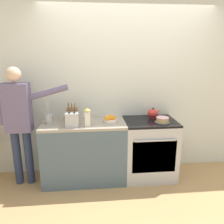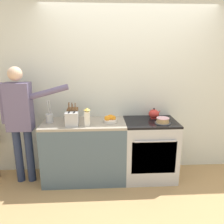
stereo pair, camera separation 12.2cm
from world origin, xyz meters
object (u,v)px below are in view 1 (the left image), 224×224
person_baker (19,117)px  stove_range (149,149)px  tea_kettle (153,113)px  knife_block (72,115)px  milk_carton (88,118)px  layer_cake (162,120)px  fruit_bowl (110,119)px  toaster (72,120)px  utensil_crock (49,118)px

person_baker → stove_range: bearing=4.3°
tea_kettle → knife_block: size_ratio=0.69×
milk_carton → layer_cake: bearing=2.7°
milk_carton → person_baker: bearing=171.2°
milk_carton → knife_block: bearing=132.4°
fruit_bowl → milk_carton: bearing=-154.5°
layer_cake → stove_range: bearing=141.5°
toaster → person_baker: bearing=168.9°
fruit_bowl → utensil_crock: bearing=177.9°
tea_kettle → utensil_crock: size_ratio=0.60×
layer_cake → utensil_crock: 1.59m
tea_kettle → knife_block: knife_block is taller
toaster → milk_carton: milk_carton is taller
utensil_crock → person_baker: person_baker is taller
layer_cake → fruit_bowl: (-0.73, 0.10, 0.01)m
knife_block → fruit_bowl: bearing=-9.9°
fruit_bowl → person_baker: bearing=-179.7°
fruit_bowl → toaster: size_ratio=1.00×
person_baker → knife_block: bearing=11.9°
tea_kettle → fruit_bowl: size_ratio=0.99×
knife_block → toaster: knife_block is taller
stove_range → person_baker: (-1.82, -0.02, 0.55)m
milk_carton → stove_range: bearing=10.2°
stove_range → utensil_crock: (-1.44, 0.02, 0.51)m
stove_range → utensil_crock: 1.53m
utensil_crock → fruit_bowl: 0.85m
tea_kettle → utensil_crock: utensil_crock is taller
stove_range → knife_block: bearing=175.9°
milk_carton → tea_kettle: bearing=17.4°
layer_cake → person_baker: person_baker is taller
utensil_crock → fruit_bowl: size_ratio=1.67×
stove_range → utensil_crock: bearing=179.2°
person_baker → fruit_bowl: bearing=4.1°
layer_cake → utensil_crock: (-1.58, 0.13, 0.03)m
utensil_crock → milk_carton: size_ratio=1.29×
toaster → person_baker: person_baker is taller
knife_block → layer_cake: bearing=-8.7°
tea_kettle → knife_block: bearing=-176.9°
milk_carton → toaster: bearing=179.7°
stove_range → layer_cake: 0.51m
tea_kettle → fruit_bowl: tea_kettle is taller
fruit_bowl → milk_carton: size_ratio=0.77×
fruit_bowl → toaster: toaster is taller
toaster → milk_carton: size_ratio=0.78×
layer_cake → toaster: 1.25m
layer_cake → knife_block: bearing=171.3°
stove_range → utensil_crock: utensil_crock is taller
tea_kettle → milk_carton: (-0.98, -0.31, 0.05)m
stove_range → tea_kettle: (0.08, 0.15, 0.51)m
tea_kettle → utensil_crock: (-1.52, -0.13, 0.00)m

